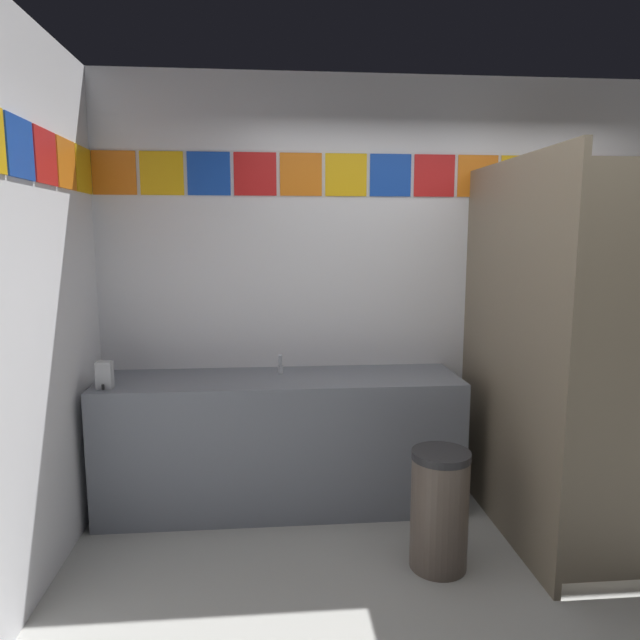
% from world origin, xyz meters
% --- Properties ---
extents(ground_plane, '(9.77, 9.77, 0.00)m').
position_xyz_m(ground_plane, '(0.00, 0.00, 0.00)').
color(ground_plane, '#9E9E99').
extents(wall_back, '(4.44, 0.09, 2.77)m').
position_xyz_m(wall_back, '(-0.00, 1.51, 1.39)').
color(wall_back, silver).
rests_on(wall_back, ground_plane).
extents(vanity_counter, '(2.26, 0.58, 0.85)m').
position_xyz_m(vanity_counter, '(-1.04, 1.18, 0.43)').
color(vanity_counter, slate).
rests_on(vanity_counter, ground_plane).
extents(faucet_center, '(0.04, 0.10, 0.14)m').
position_xyz_m(faucet_center, '(-1.04, 1.26, 0.91)').
color(faucet_center, silver).
rests_on(faucet_center, vanity_counter).
extents(soap_dispenser, '(0.09, 0.09, 0.16)m').
position_xyz_m(soap_dispenser, '(-2.07, 1.00, 0.93)').
color(soap_dispenser, '#B7BABF').
rests_on(soap_dispenser, vanity_counter).
extents(stall_divider, '(0.92, 1.40, 2.16)m').
position_xyz_m(stall_divider, '(0.43, 0.51, 1.08)').
color(stall_divider, '#726651').
rests_on(stall_divider, ground_plane).
extents(toilet, '(0.39, 0.49, 0.74)m').
position_xyz_m(toilet, '(0.76, 1.01, 0.30)').
color(toilet, white).
rests_on(toilet, ground_plane).
extents(trash_bin, '(0.31, 0.31, 0.64)m').
position_xyz_m(trash_bin, '(-0.23, 0.40, 0.32)').
color(trash_bin, brown).
rests_on(trash_bin, ground_plane).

